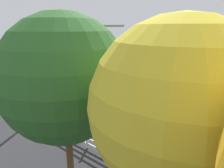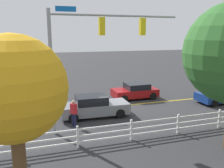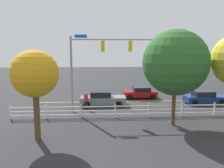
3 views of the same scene
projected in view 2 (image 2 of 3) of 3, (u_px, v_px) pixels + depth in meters
name	position (u px, v px, depth m)	size (l,w,h in m)	color
ground_plane	(117.00, 106.00, 19.05)	(120.00, 120.00, 0.00)	#2D2D30
lane_center_stripe	(162.00, 102.00, 20.26)	(28.00, 0.16, 0.01)	gold
signal_assembly	(89.00, 46.00, 13.44)	(7.66, 0.37, 7.05)	gray
car_0	(94.00, 106.00, 16.53)	(4.71, 2.06, 1.49)	slate
car_1	(221.00, 95.00, 19.89)	(4.23, 1.91, 1.41)	navy
car_2	(135.00, 91.00, 21.19)	(3.91, 2.05, 1.37)	maroon
pedestrian	(74.00, 112.00, 14.61)	(0.41, 0.47, 1.69)	#191E3F
white_rail_fence	(199.00, 121.00, 14.12)	(26.10, 0.10, 1.15)	white
tree_2	(13.00, 90.00, 6.33)	(2.91, 2.91, 5.64)	brown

